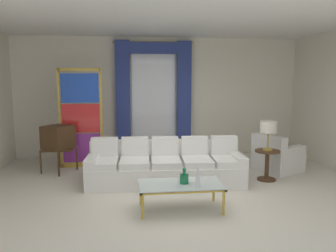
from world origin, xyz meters
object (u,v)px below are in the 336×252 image
at_px(couch_white_long, 165,167).
at_px(armchair_white, 276,158).
at_px(bottle_blue_decanter, 184,178).
at_px(table_lamp_brass, 268,128).
at_px(stained_glass_divider, 81,120).
at_px(peacock_figurine, 103,161).
at_px(vintage_tv, 58,138).
at_px(coffee_table, 181,186).
at_px(round_side_table, 267,162).
at_px(bottle_crystal_tall, 198,179).

distance_m(couch_white_long, armchair_white, 2.50).
relative_size(bottle_blue_decanter, table_lamp_brass, 0.43).
bearing_deg(bottle_blue_decanter, armchair_white, 38.91).
height_order(bottle_blue_decanter, armchair_white, armchair_white).
height_order(armchair_white, stained_glass_divider, stained_glass_divider).
height_order(peacock_figurine, table_lamp_brass, table_lamp_brass).
bearing_deg(vintage_tv, stained_glass_divider, 38.71).
bearing_deg(bottle_blue_decanter, table_lamp_brass, 34.60).
bearing_deg(couch_white_long, coffee_table, -87.08).
xyz_separation_m(coffee_table, stained_glass_divider, (-1.80, 2.75, 0.68)).
xyz_separation_m(couch_white_long, round_side_table, (1.99, -0.09, 0.05)).
bearing_deg(armchair_white, couch_white_long, -168.52).
height_order(bottle_blue_decanter, peacock_figurine, bottle_blue_decanter).
distance_m(stained_glass_divider, round_side_table, 4.05).
bearing_deg(vintage_tv, peacock_figurine, -5.37).
height_order(coffee_table, bottle_crystal_tall, bottle_crystal_tall).
relative_size(bottle_crystal_tall, vintage_tv, 0.22).
height_order(bottle_crystal_tall, armchair_white, armchair_white).
bearing_deg(couch_white_long, round_side_table, -2.72).
bearing_deg(table_lamp_brass, bottle_blue_decanter, -145.40).
distance_m(bottle_crystal_tall, peacock_figurine, 2.94).
bearing_deg(peacock_figurine, bottle_blue_decanter, -59.62).
bearing_deg(table_lamp_brass, peacock_figurine, 162.33).
xyz_separation_m(bottle_blue_decanter, bottle_crystal_tall, (0.18, -0.18, 0.03)).
distance_m(bottle_blue_decanter, bottle_crystal_tall, 0.25).
relative_size(vintage_tv, round_side_table, 2.26).
relative_size(coffee_table, armchair_white, 1.16).
xyz_separation_m(coffee_table, bottle_crystal_tall, (0.23, -0.17, 0.15)).
bearing_deg(stained_glass_divider, peacock_figurine, -41.69).
bearing_deg(bottle_crystal_tall, round_side_table, 40.88).
bearing_deg(coffee_table, couch_white_long, 92.92).
xyz_separation_m(couch_white_long, bottle_crystal_tall, (0.30, -1.56, 0.22)).
xyz_separation_m(bottle_blue_decanter, vintage_tv, (-2.29, 2.40, 0.23)).
xyz_separation_m(stained_glass_divider, table_lamp_brass, (3.71, -1.46, -0.03)).
bearing_deg(bottle_crystal_tall, armchair_white, 43.68).
distance_m(couch_white_long, table_lamp_brass, 2.12).
height_order(couch_white_long, stained_glass_divider, stained_glass_divider).
distance_m(vintage_tv, round_side_table, 4.31).
distance_m(vintage_tv, table_lamp_brass, 4.31).
distance_m(armchair_white, round_side_table, 0.75).
distance_m(couch_white_long, bottle_crystal_tall, 1.60).
bearing_deg(vintage_tv, bottle_crystal_tall, -46.31).
distance_m(couch_white_long, peacock_figurine, 1.55).
relative_size(stained_glass_divider, peacock_figurine, 3.67).
xyz_separation_m(stained_glass_divider, round_side_table, (3.71, -1.46, -0.70)).
bearing_deg(round_side_table, armchair_white, 52.02).
bearing_deg(round_side_table, peacock_figurine, 162.33).
relative_size(vintage_tv, armchair_white, 1.24).
height_order(vintage_tv, stained_glass_divider, stained_glass_divider).
bearing_deg(armchair_white, peacock_figurine, 173.27).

